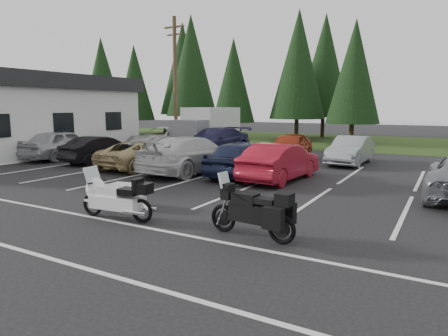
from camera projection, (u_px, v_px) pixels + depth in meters
ground at (205, 198)px, 13.08m from camera, size 120.00×120.00×0.00m
grass_strip at (357, 142)px, 33.69m from camera, size 80.00×16.00×0.01m
lake_water at (429, 127)px, 58.36m from camera, size 70.00×50.00×0.02m
utility_pole at (175, 81)px, 27.57m from camera, size 1.60×0.26×9.00m
box_truck at (204, 129)px, 27.51m from camera, size 2.40×5.60×2.90m
stall_markings at (234, 187)px, 14.80m from camera, size 32.00×16.00×0.01m
conifer_0 at (102, 77)px, 45.15m from camera, size 4.58×4.58×10.66m
conifer_1 at (135, 83)px, 41.23m from camera, size 3.96×3.96×9.22m
conifer_2 at (191, 66)px, 39.43m from camera, size 5.10×5.10×11.89m
conifer_3 at (233, 81)px, 35.79m from camera, size 3.87×3.87×9.02m
conifer_4 at (298, 64)px, 34.20m from camera, size 4.80×4.80×11.17m
conifer_5 at (354, 72)px, 30.77m from camera, size 4.14×4.14×9.63m
conifer_back_a at (183, 69)px, 44.96m from camera, size 5.28×5.28×12.30m
conifer_back_b at (325, 66)px, 37.62m from camera, size 4.97×4.97×11.58m
car_near_0 at (63, 144)px, 22.73m from camera, size 2.34×5.05×1.67m
car_near_1 at (101, 149)px, 21.26m from camera, size 1.81×4.37×1.41m
car_near_2 at (142, 154)px, 19.31m from camera, size 2.24×4.80×1.33m
car_near_3 at (192, 154)px, 17.92m from camera, size 2.81×5.88×1.65m
car_near_4 at (245, 158)px, 17.05m from camera, size 1.88×4.65×1.58m
car_near_5 at (280, 162)px, 16.05m from camera, size 1.90×4.68×1.51m
car_far_0 at (164, 139)px, 26.81m from camera, size 3.27×6.07×1.62m
car_far_1 at (214, 141)px, 24.81m from camera, size 2.86×5.89×1.65m
car_far_2 at (290, 147)px, 22.03m from camera, size 2.20×4.65×1.54m
car_far_3 at (351, 150)px, 20.64m from camera, size 1.70×4.45×1.45m
touring_motorcycle at (116, 194)px, 10.49m from camera, size 2.56×0.99×1.39m
cargo_trailer at (125, 196)px, 11.83m from camera, size 1.60×1.05×0.69m
adventure_motorcycle at (251, 206)px, 8.99m from camera, size 2.50×1.06×1.48m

